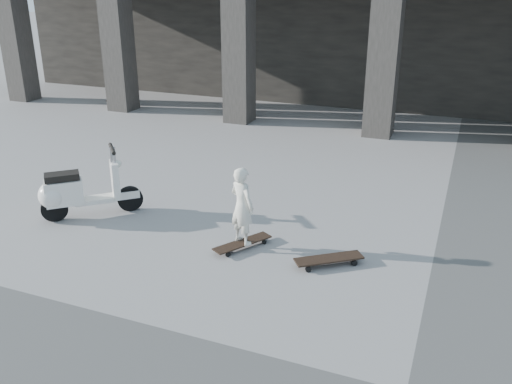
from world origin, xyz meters
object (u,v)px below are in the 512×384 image
at_px(skateboard_spare, 329,259).
at_px(child, 242,206).
at_px(scooter, 73,192).
at_px(longboard, 242,243).

relative_size(skateboard_spare, child, 0.79).
relative_size(skateboard_spare, scooter, 0.70).
distance_m(skateboard_spare, scooter, 4.05).
distance_m(skateboard_spare, child, 1.35).
xyz_separation_m(child, scooter, (-2.80, -0.04, -0.20)).
xyz_separation_m(longboard, scooter, (-2.80, -0.04, 0.36)).
distance_m(longboard, scooter, 2.83).
height_order(child, scooter, child).
relative_size(longboard, child, 0.79).
xyz_separation_m(skateboard_spare, scooter, (-4.03, -0.02, 0.35)).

